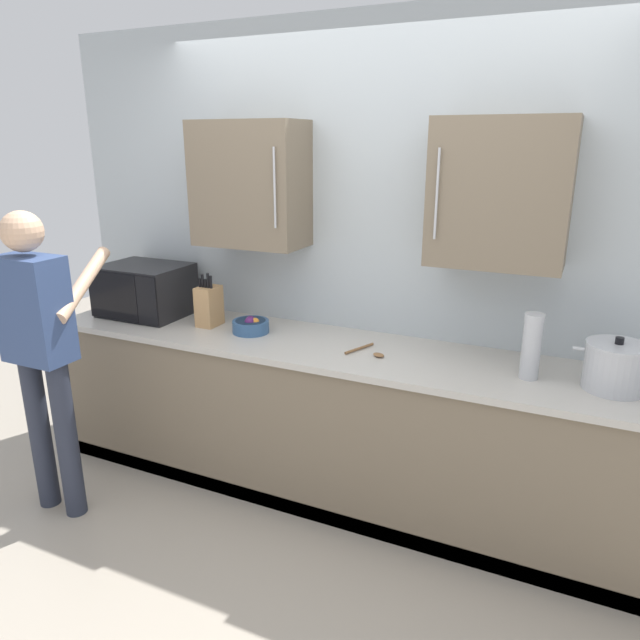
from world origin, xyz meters
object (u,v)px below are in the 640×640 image
wooden_spoon (369,352)px  fruit_bowl (251,325)px  person_figure (40,340)px  stock_pot (615,367)px  knife_block (209,306)px  thermos_flask (532,346)px  microwave_oven (142,290)px

wooden_spoon → fruit_bowl: (-0.74, 0.04, 0.03)m
wooden_spoon → person_figure: person_figure is taller
fruit_bowl → person_figure: 1.10m
stock_pot → knife_block: (-2.16, 0.02, 0.01)m
knife_block → person_figure: person_figure is taller
stock_pot → thermos_flask: thermos_flask is taller
thermos_flask → microwave_oven: bearing=178.4°
person_figure → stock_pot: bearing=16.1°
knife_block → person_figure: (-0.48, -0.79, -0.04)m
wooden_spoon → person_figure: size_ratio=0.13×
knife_block → stock_pot: bearing=-0.7°
microwave_oven → wooden_spoon: microwave_oven is taller
stock_pot → fruit_bowl: bearing=179.7°
microwave_oven → stock_pot: (2.68, -0.04, -0.05)m
stock_pot → knife_block: bearing=179.3°
wooden_spoon → fruit_bowl: size_ratio=1.00×
wooden_spoon → thermos_flask: size_ratio=0.67×
stock_pot → fruit_bowl: stock_pot is taller
microwave_oven → fruit_bowl: bearing=-2.2°
stock_pot → wooden_spoon: bearing=-178.5°
wooden_spoon → fruit_bowl: 0.74m
fruit_bowl → thermos_flask: thermos_flask is taller
thermos_flask → person_figure: 2.41m
microwave_oven → person_figure: 0.81m
fruit_bowl → stock_pot: bearing=-0.3°
thermos_flask → person_figure: size_ratio=0.19×
wooden_spoon → person_figure: (-1.51, -0.73, 0.07)m
stock_pot → knife_block: knife_block is taller
thermos_flask → fruit_bowl: bearing=178.7°
knife_block → fruit_bowl: 0.30m
microwave_oven → stock_pot: microwave_oven is taller
fruit_bowl → thermos_flask: size_ratio=0.67×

